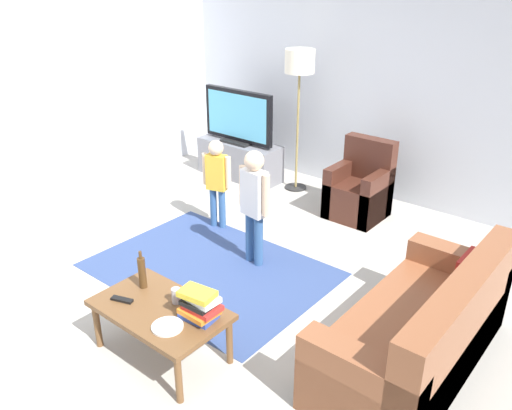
{
  "coord_description": "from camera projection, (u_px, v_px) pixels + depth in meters",
  "views": [
    {
      "loc": [
        2.82,
        -2.82,
        2.67
      ],
      "look_at": [
        0.0,
        0.6,
        0.65
      ],
      "focal_mm": 36.88,
      "sensor_mm": 36.0,
      "label": 1
    }
  ],
  "objects": [
    {
      "name": "ground",
      "position": [
        214.0,
        292.0,
        4.72
      ],
      "size": [
        7.8,
        7.8,
        0.0
      ],
      "primitive_type": "plane",
      "color": "#B2ADA3"
    },
    {
      "name": "wall_back",
      "position": [
        384.0,
        87.0,
        6.27
      ],
      "size": [
        6.0,
        0.12,
        2.7
      ],
      "primitive_type": "cube",
      "color": "silver",
      "rests_on": "ground"
    },
    {
      "name": "wall_left",
      "position": [
        16.0,
        95.0,
        5.9
      ],
      "size": [
        0.12,
        6.0,
        2.7
      ],
      "primitive_type": "cube",
      "color": "silver",
      "rests_on": "ground"
    },
    {
      "name": "area_rug",
      "position": [
        210.0,
        269.0,
        5.07
      ],
      "size": [
        2.2,
        1.6,
        0.01
      ],
      "primitive_type": "cube",
      "color": "#33477A",
      "rests_on": "ground"
    },
    {
      "name": "tv_stand",
      "position": [
        240.0,
        160.0,
        7.21
      ],
      "size": [
        1.2,
        0.44,
        0.5
      ],
      "color": "slate",
      "rests_on": "ground"
    },
    {
      "name": "tv",
      "position": [
        238.0,
        117.0,
        6.95
      ],
      "size": [
        1.1,
        0.28,
        0.71
      ],
      "color": "black",
      "rests_on": "tv_stand"
    },
    {
      "name": "couch",
      "position": [
        424.0,
        335.0,
        3.72
      ],
      "size": [
        0.8,
        1.8,
        0.86
      ],
      "color": "brown",
      "rests_on": "ground"
    },
    {
      "name": "armchair",
      "position": [
        360.0,
        191.0,
        6.07
      ],
      "size": [
        0.6,
        0.6,
        0.9
      ],
      "color": "#472319",
      "rests_on": "ground"
    },
    {
      "name": "floor_lamp",
      "position": [
        300.0,
        69.0,
        6.29
      ],
      "size": [
        0.36,
        0.36,
        1.78
      ],
      "color": "#262626",
      "rests_on": "ground"
    },
    {
      "name": "child_near_tv",
      "position": [
        217.0,
        176.0,
        5.67
      ],
      "size": [
        0.33,
        0.17,
        1.01
      ],
      "color": "#33598C",
      "rests_on": "ground"
    },
    {
      "name": "child_center",
      "position": [
        254.0,
        198.0,
        4.92
      ],
      "size": [
        0.38,
        0.19,
        1.16
      ],
      "color": "#33598C",
      "rests_on": "ground"
    },
    {
      "name": "coffee_table",
      "position": [
        160.0,
        313.0,
        3.82
      ],
      "size": [
        1.0,
        0.6,
        0.42
      ],
      "color": "brown",
      "rests_on": "ground"
    },
    {
      "name": "book_stack",
      "position": [
        200.0,
        305.0,
        3.64
      ],
      "size": [
        0.28,
        0.21,
        0.23
      ],
      "color": "#334CA5",
      "rests_on": "coffee_table"
    },
    {
      "name": "bottle",
      "position": [
        142.0,
        272.0,
        3.99
      ],
      "size": [
        0.06,
        0.06,
        0.31
      ],
      "color": "#4C3319",
      "rests_on": "coffee_table"
    },
    {
      "name": "tv_remote",
      "position": [
        122.0,
        299.0,
        3.88
      ],
      "size": [
        0.18,
        0.1,
        0.02
      ],
      "primitive_type": "cube",
      "rotation": [
        0.0,
        0.0,
        0.34
      ],
      "color": "black",
      "rests_on": "coffee_table"
    },
    {
      "name": "soda_can",
      "position": [
        176.0,
        296.0,
        3.83
      ],
      "size": [
        0.07,
        0.07,
        0.12
      ],
      "primitive_type": "cylinder",
      "color": "silver",
      "rests_on": "coffee_table"
    },
    {
      "name": "plate",
      "position": [
        167.0,
        327.0,
        3.59
      ],
      "size": [
        0.22,
        0.22,
        0.02
      ],
      "color": "white",
      "rests_on": "coffee_table"
    }
  ]
}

